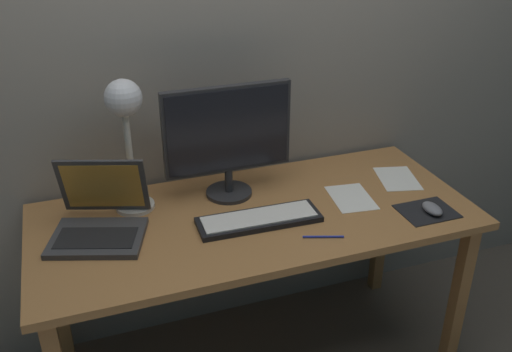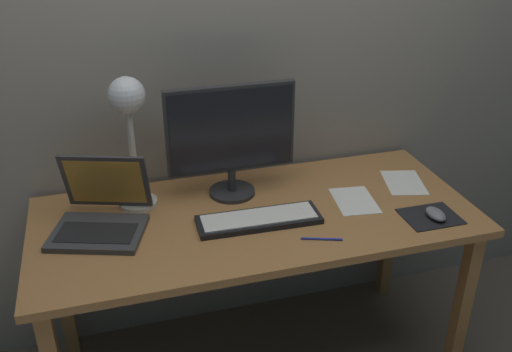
% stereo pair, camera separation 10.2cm
% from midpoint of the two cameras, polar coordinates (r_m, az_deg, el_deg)
% --- Properties ---
extents(back_wall, '(4.80, 0.06, 2.60)m').
position_cam_midpoint_polar(back_wall, '(2.22, -1.61, 13.97)').
color(back_wall, gray).
rests_on(back_wall, ground).
extents(desk, '(1.60, 0.70, 0.74)m').
position_cam_midpoint_polar(desk, '(2.12, 1.37, -5.62)').
color(desk, '#A8703D').
rests_on(desk, ground).
extents(monitor, '(0.48, 0.18, 0.44)m').
position_cam_midpoint_polar(monitor, '(2.10, -1.14, 4.15)').
color(monitor, '#28282B').
rests_on(monitor, desk).
extents(keyboard_main, '(0.44, 0.15, 0.03)m').
position_cam_midpoint_polar(keyboard_main, '(2.02, 1.73, -4.38)').
color(keyboard_main, black).
rests_on(keyboard_main, desk).
extents(laptop, '(0.38, 0.38, 0.24)m').
position_cam_midpoint_polar(laptop, '(2.03, -13.82, -3.16)').
color(laptop, '#38383A').
rests_on(laptop, desk).
extents(desk_lamp, '(0.14, 0.14, 0.49)m').
position_cam_midpoint_polar(desk_lamp, '(2.02, -11.25, 6.17)').
color(desk_lamp, beige).
rests_on(desk_lamp, desk).
extents(mousepad, '(0.20, 0.16, 0.00)m').
position_cam_midpoint_polar(mousepad, '(2.16, 18.37, -3.89)').
color(mousepad, black).
rests_on(mousepad, desk).
extents(mouse, '(0.06, 0.10, 0.03)m').
position_cam_midpoint_polar(mouse, '(2.15, 18.87, -3.65)').
color(mouse, slate).
rests_on(mouse, mousepad).
extents(paper_sheet_near_mouse, '(0.20, 0.24, 0.00)m').
position_cam_midpoint_polar(paper_sheet_near_mouse, '(2.37, 15.79, -0.64)').
color(paper_sheet_near_mouse, white).
rests_on(paper_sheet_near_mouse, desk).
extents(paper_sheet_by_keyboard, '(0.17, 0.23, 0.00)m').
position_cam_midpoint_polar(paper_sheet_by_keyboard, '(2.20, 11.16, -2.45)').
color(paper_sheet_by_keyboard, white).
rests_on(paper_sheet_by_keyboard, desk).
extents(pen, '(0.13, 0.05, 0.01)m').
position_cam_midpoint_polar(pen, '(1.95, 8.09, -6.28)').
color(pen, '#2633A5').
rests_on(pen, desk).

